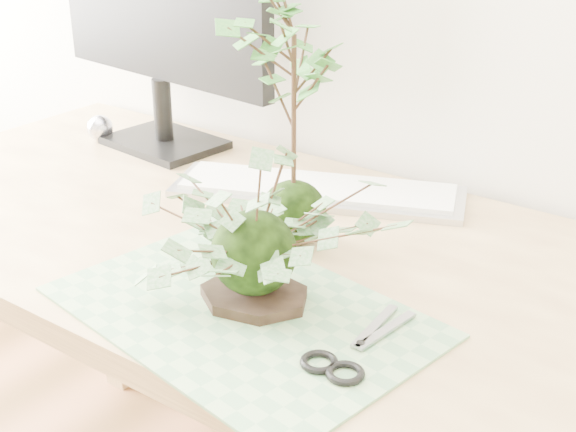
# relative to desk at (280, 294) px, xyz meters

# --- Properties ---
(desk) EXTENTS (1.60, 0.70, 0.74)m
(desk) POSITION_rel_desk_xyz_m (0.00, 0.00, 0.00)
(desk) COLOR tan
(desk) RESTS_ON ground_plane
(cutting_mat) EXTENTS (0.52, 0.39, 0.00)m
(cutting_mat) POSITION_rel_desk_xyz_m (0.08, -0.19, 0.09)
(cutting_mat) COLOR #5D9161
(cutting_mat) RESTS_ON desk
(stone_dish) EXTENTS (0.18, 0.18, 0.01)m
(stone_dish) POSITION_rel_desk_xyz_m (0.08, -0.16, 0.10)
(stone_dish) COLOR black
(stone_dish) RESTS_ON cutting_mat
(ivy_kokedama) EXTENTS (0.41, 0.41, 0.22)m
(ivy_kokedama) POSITION_rel_desk_xyz_m (0.08, -0.16, 0.21)
(ivy_kokedama) COLOR black
(ivy_kokedama) RESTS_ON stone_dish
(maple_kokedama) EXTENTS (0.25, 0.25, 0.41)m
(maple_kokedama) POSITION_rel_desk_xyz_m (0.01, 0.01, 0.38)
(maple_kokedama) COLOR black
(maple_kokedama) RESTS_ON desk
(keyboard) EXTENTS (0.52, 0.33, 0.02)m
(keyboard) POSITION_rel_desk_xyz_m (-0.06, 0.19, 0.10)
(keyboard) COLOR #B7B7BA
(keyboard) RESTS_ON desk
(monitor) EXTENTS (0.56, 0.19, 0.50)m
(monitor) POSITION_rel_desk_xyz_m (-0.45, 0.23, 0.37)
(monitor) COLOR black
(monitor) RESTS_ON desk
(foil_ball) EXTENTS (0.05, 0.05, 0.05)m
(foil_ball) POSITION_rel_desk_xyz_m (-0.59, 0.17, 0.11)
(foil_ball) COLOR silver
(foil_ball) RESTS_ON desk
(scissors) EXTENTS (0.08, 0.18, 0.01)m
(scissors) POSITION_rel_desk_xyz_m (0.25, -0.21, 0.10)
(scissors) COLOR gray
(scissors) RESTS_ON cutting_mat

